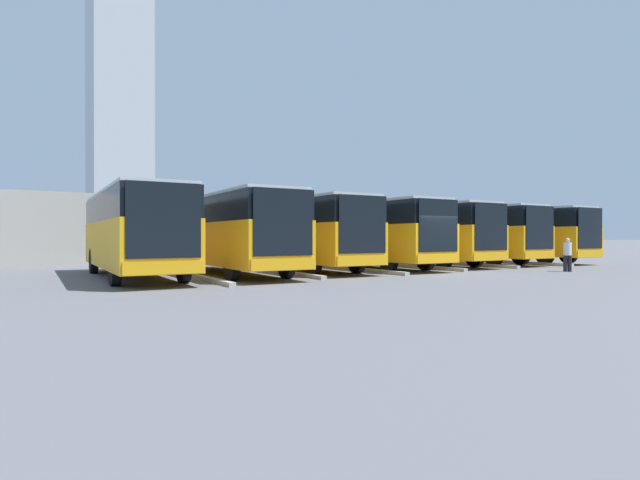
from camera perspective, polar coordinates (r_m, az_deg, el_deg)
The scene contains 17 objects.
ground_plane at distance 22.30m, azimuth 13.76°, elevation -3.76°, with size 600.00×600.00×0.00m, color #5B5B60.
bus_0 at distance 34.58m, azimuth 20.97°, elevation 0.76°, with size 3.03×10.81×3.35m.
curb_divider_0 at distance 32.11m, azimuth 21.17°, elevation -2.39°, with size 0.24×7.67×0.15m, color #9E9E99.
bus_1 at distance 31.83m, azimuth 16.08°, elevation 0.81°, with size 3.03×10.81×3.35m.
curb_divider_1 at distance 29.36m, azimuth 15.89°, elevation -2.63°, with size 0.24×7.67×0.15m, color #9E9E99.
bus_2 at distance 28.98m, azimuth 11.02°, elevation 0.86°, with size 3.03×10.81×3.35m.
curb_divider_2 at distance 26.53m, azimuth 10.33°, elevation -2.94°, with size 0.24×7.67×0.15m, color #9E9E99.
bus_3 at distance 26.14m, azimuth 5.36°, elevation 0.93°, with size 3.03×10.81×3.35m.
curb_divider_3 at distance 23.75m, azimuth 4.00°, elevation -3.32°, with size 0.24×7.67×0.15m, color #9E9E99.
bus_4 at distance 24.13m, azimuth -2.33°, elevation 0.98°, with size 3.03×10.81×3.35m.
curb_divider_4 at distance 21.85m, azimuth -4.65°, elevation -3.64°, with size 0.24×7.67×0.15m, color #9E9E99.
bus_5 at distance 21.74m, azimuth -10.29°, elevation 1.05°, with size 3.03×10.81×3.35m.
curb_divider_5 at distance 19.62m, azimuth -13.80°, elevation -4.09°, with size 0.24×7.67×0.15m, color #9E9E99.
bus_6 at distance 20.79m, azimuth -20.56°, elevation 1.07°, with size 3.03×10.81×3.35m.
pedestrian at distance 25.52m, azimuth 26.44°, elevation -1.40°, with size 0.48×0.48×1.55m.
station_building at distance 41.36m, azimuth -9.83°, elevation 1.01°, with size 39.05×16.71×4.12m.
office_tower at distance 169.19m, azimuth -21.94°, elevation 13.23°, with size 16.97×16.97×80.11m.
Camera 1 is at (16.16, 15.29, 1.58)m, focal length 28.00 mm.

